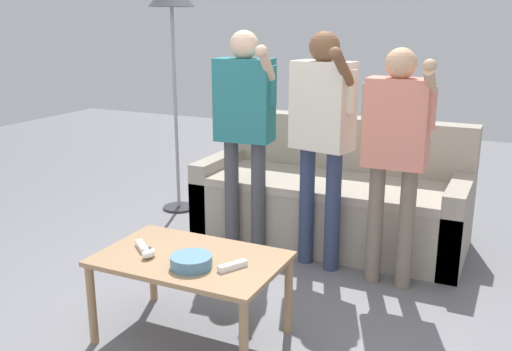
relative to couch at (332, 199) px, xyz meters
The scene contains 11 objects.
ground_plane 1.66m from the couch, 94.32° to the right, with size 12.00×12.00×0.00m, color slate.
couch is the anchor object (origin of this frame).
coffee_table 1.69m from the couch, 97.13° to the right, with size 0.93×0.59×0.46m.
snack_bowl 1.79m from the couch, 94.41° to the right, with size 0.20×0.20×0.06m, color teal.
game_remote_nunchuk 1.83m from the couch, 102.48° to the right, with size 0.06×0.09×0.05m.
floor_lamp 2.01m from the couch, behind, with size 0.38×0.38×1.94m.
player_left 0.96m from the couch, 134.20° to the right, with size 0.47×0.33×1.55m.
player_center 0.85m from the couch, 81.52° to the right, with size 0.45×0.41×1.55m.
player_right 1.03m from the couch, 46.62° to the right, with size 0.44×0.29×1.47m.
game_remote_wand_near 1.78m from the couch, 106.18° to the right, with size 0.13×0.12×0.03m.
game_remote_wand_far 1.72m from the couch, 88.24° to the right, with size 0.11×0.15×0.03m.
Camera 1 is at (1.37, -2.35, 1.63)m, focal length 40.32 mm.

